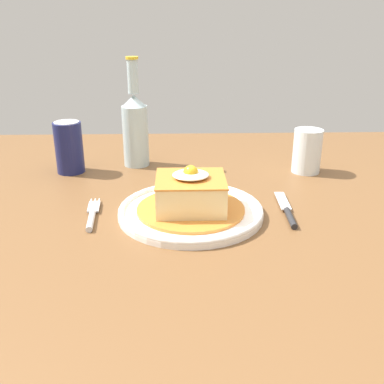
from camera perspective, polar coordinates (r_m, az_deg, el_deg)
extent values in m
cube|color=brown|center=(0.95, -0.30, -1.84)|extent=(1.29, 1.06, 0.04)
cylinder|color=brown|center=(1.62, -21.30, -7.45)|extent=(0.07, 0.07, 0.70)
cylinder|color=brown|center=(1.63, 19.67, -6.94)|extent=(0.07, 0.07, 0.70)
cylinder|color=white|center=(0.86, 0.04, -2.65)|extent=(0.28, 0.28, 0.01)
torus|color=white|center=(0.86, 0.04, -2.20)|extent=(0.28, 0.28, 0.01)
cylinder|color=orange|center=(0.86, 0.04, -2.17)|extent=(0.21, 0.21, 0.01)
cube|color=#E5C684|center=(0.85, 0.04, -0.21)|extent=(0.13, 0.12, 0.06)
cube|color=orange|center=(0.84, 0.04, 1.71)|extent=(0.13, 0.12, 0.00)
ellipsoid|color=white|center=(0.83, -0.42, 2.19)|extent=(0.07, 0.06, 0.01)
sphere|color=yellow|center=(0.83, 0.04, 2.45)|extent=(0.03, 0.03, 0.03)
cylinder|color=silver|center=(0.85, -12.70, -3.57)|extent=(0.02, 0.08, 0.01)
cube|color=silver|center=(0.91, -12.34, -1.83)|extent=(0.03, 0.05, 0.00)
cylinder|color=silver|center=(0.93, -11.73, -1.19)|extent=(0.01, 0.03, 0.00)
cylinder|color=silver|center=(0.93, -12.22, -1.21)|extent=(0.01, 0.03, 0.00)
cylinder|color=silver|center=(0.93, -12.71, -1.23)|extent=(0.01, 0.03, 0.00)
cylinder|color=#262628|center=(0.86, 12.38, -3.25)|extent=(0.01, 0.08, 0.01)
cube|color=silver|center=(0.93, 11.42, -1.10)|extent=(0.02, 0.09, 0.00)
cylinder|color=#191E51|center=(1.12, -15.33, 5.45)|extent=(0.07, 0.07, 0.12)
cylinder|color=silver|center=(1.10, -15.65, 8.53)|extent=(0.06, 0.06, 0.00)
cylinder|color=#ADC6CC|center=(1.14, -7.16, 7.05)|extent=(0.06, 0.06, 0.15)
cone|color=#ADC6CC|center=(1.12, -7.37, 11.36)|extent=(0.06, 0.06, 0.03)
cylinder|color=#ADC6CC|center=(1.11, -7.52, 14.30)|extent=(0.03, 0.03, 0.08)
cylinder|color=gold|center=(1.10, -7.63, 16.51)|extent=(0.03, 0.03, 0.01)
cylinder|color=#3F2314|center=(1.12, 14.28, 3.91)|extent=(0.06, 0.06, 0.06)
cylinder|color=silver|center=(1.12, 14.39, 5.06)|extent=(0.07, 0.07, 0.10)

